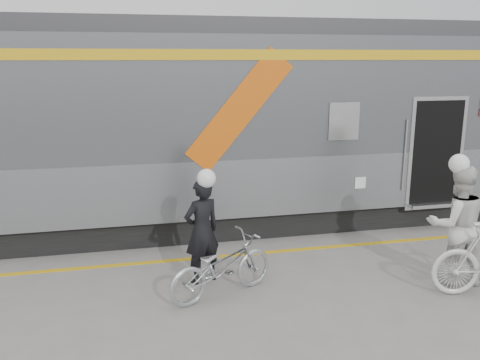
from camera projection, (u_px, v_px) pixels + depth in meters
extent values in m
plane|color=slate|center=(273.00, 313.00, 6.94)|extent=(90.00, 90.00, 0.00)
cube|color=black|center=(303.00, 203.00, 11.28)|extent=(24.00, 2.70, 0.50)
cube|color=#9EA0A5|center=(304.00, 168.00, 11.10)|extent=(24.00, 3.00, 1.10)
cube|color=#5A5D61|center=(306.00, 92.00, 10.71)|extent=(24.00, 3.00, 2.20)
cube|color=#38383A|center=(308.00, 30.00, 10.42)|extent=(24.00, 2.64, 0.30)
cube|color=gold|center=(337.00, 55.00, 9.11)|extent=(24.00, 0.02, 0.18)
cube|color=#D2560C|center=(239.00, 110.00, 8.94)|extent=(1.96, 0.01, 2.19)
cube|color=black|center=(344.00, 121.00, 9.43)|extent=(0.55, 0.02, 0.65)
cube|color=black|center=(430.00, 152.00, 10.22)|extent=(1.05, 0.45, 2.10)
cube|color=silver|center=(436.00, 154.00, 10.02)|extent=(1.20, 0.02, 2.25)
cylinder|color=silver|center=(405.00, 156.00, 9.85)|extent=(0.04, 0.04, 1.40)
cube|color=silver|center=(433.00, 205.00, 10.23)|extent=(1.05, 0.25, 0.06)
cube|color=silver|center=(360.00, 183.00, 9.79)|extent=(0.22, 0.01, 0.22)
cube|color=gold|center=(239.00, 255.00, 8.98)|extent=(24.00, 0.12, 0.01)
imported|color=black|center=(202.00, 231.00, 7.75)|extent=(0.71, 0.60, 1.65)
imported|color=#A9ACB0|center=(222.00, 266.00, 7.35)|extent=(1.82, 1.22, 0.91)
imported|color=silver|center=(456.00, 225.00, 7.72)|extent=(1.02, 0.87, 1.85)
sphere|color=white|center=(201.00, 169.00, 7.52)|extent=(0.29, 0.29, 0.29)
sphere|color=white|center=(464.00, 155.00, 7.47)|extent=(0.30, 0.30, 0.30)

